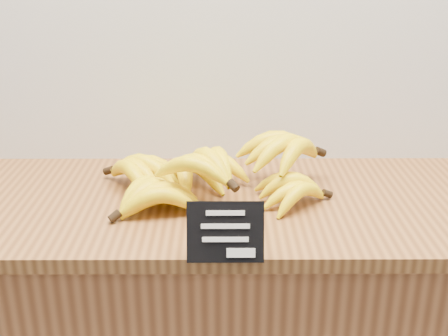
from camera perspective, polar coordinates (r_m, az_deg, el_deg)
counter_top at (r=1.26m, az=-0.01°, el=-3.62°), size 1.44×0.54×0.03m
chalkboard_sign at (r=0.99m, az=0.14°, el=-6.54°), size 0.14×0.04×0.11m
banana_pile at (r=1.25m, az=-1.14°, el=-0.45°), size 0.52×0.34×0.12m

